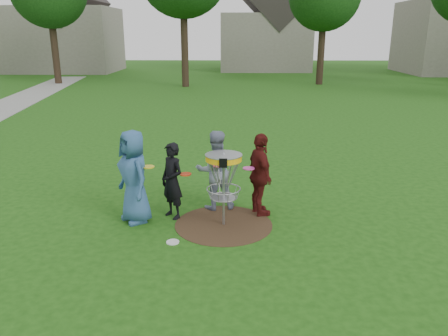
{
  "coord_description": "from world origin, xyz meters",
  "views": [
    {
      "loc": [
        0.17,
        -7.38,
        3.39
      ],
      "look_at": [
        0.0,
        0.3,
        1.0
      ],
      "focal_mm": 35.0,
      "sensor_mm": 36.0,
      "label": 1
    }
  ],
  "objects_px": {
    "player_black": "(172,181)",
    "player_grey": "(215,170)",
    "player_blue": "(134,177)",
    "player_maroon": "(260,175)",
    "disc_golf_basket": "(224,172)"
  },
  "relations": [
    {
      "from": "player_black",
      "to": "player_grey",
      "type": "bearing_deg",
      "value": 76.21
    },
    {
      "from": "player_blue",
      "to": "player_maroon",
      "type": "distance_m",
      "value": 2.35
    },
    {
      "from": "player_blue",
      "to": "player_black",
      "type": "xyz_separation_m",
      "value": [
        0.67,
        0.18,
        -0.14
      ]
    },
    {
      "from": "player_black",
      "to": "disc_golf_basket",
      "type": "distance_m",
      "value": 1.07
    },
    {
      "from": "player_grey",
      "to": "player_maroon",
      "type": "distance_m",
      "value": 0.92
    },
    {
      "from": "player_grey",
      "to": "disc_golf_basket",
      "type": "bearing_deg",
      "value": 91.18
    },
    {
      "from": "player_blue",
      "to": "player_maroon",
      "type": "xyz_separation_m",
      "value": [
        2.33,
        0.36,
        -0.07
      ]
    },
    {
      "from": "player_maroon",
      "to": "disc_golf_basket",
      "type": "distance_m",
      "value": 0.88
    },
    {
      "from": "player_maroon",
      "to": "player_black",
      "type": "bearing_deg",
      "value": 77.59
    },
    {
      "from": "player_grey",
      "to": "disc_golf_basket",
      "type": "xyz_separation_m",
      "value": [
        0.18,
        -0.81,
        0.22
      ]
    },
    {
      "from": "player_blue",
      "to": "player_maroon",
      "type": "height_order",
      "value": "player_blue"
    },
    {
      "from": "player_grey",
      "to": "disc_golf_basket",
      "type": "relative_size",
      "value": 1.15
    },
    {
      "from": "player_grey",
      "to": "player_blue",
      "type": "bearing_deg",
      "value": 12.83
    },
    {
      "from": "player_grey",
      "to": "player_black",
      "type": "bearing_deg",
      "value": 19.58
    },
    {
      "from": "player_grey",
      "to": "player_maroon",
      "type": "bearing_deg",
      "value": 148.94
    }
  ]
}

